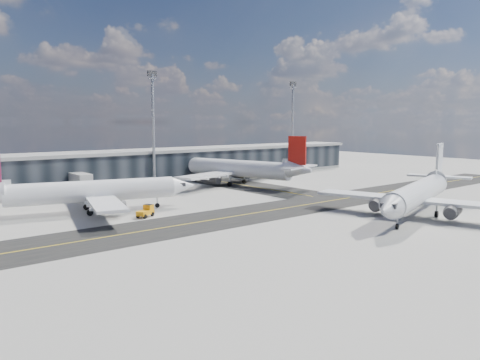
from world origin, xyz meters
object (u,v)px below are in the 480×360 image
at_px(airliner_af, 90,192).
at_px(airliner_near, 419,193).
at_px(service_van, 180,184).
at_px(airliner_redtail, 236,168).
at_px(baggage_tug, 146,211).

bearing_deg(airliner_af, airliner_near, 63.25).
distance_m(airliner_af, service_van, 36.74).
relative_size(airliner_redtail, service_van, 9.27).
relative_size(airliner_af, service_van, 8.30).
distance_m(airliner_af, airliner_near, 57.89).
bearing_deg(baggage_tug, airliner_near, 25.14).
bearing_deg(service_van, airliner_af, -146.87).
xyz_separation_m(baggage_tug, service_van, (24.92, 29.35, -0.39)).
xyz_separation_m(airliner_redtail, baggage_tug, (-37.69, -22.45, -3.23)).
bearing_deg(baggage_tug, airliner_redtail, 93.79).
height_order(airliner_redtail, airliner_near, airliner_redtail).
bearing_deg(airliner_redtail, airliner_af, -179.06).
xyz_separation_m(airliner_redtail, service_van, (-12.76, 6.90, -3.62)).
height_order(airliner_af, airliner_redtail, airliner_redtail).
height_order(airliner_af, baggage_tug, airliner_af).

